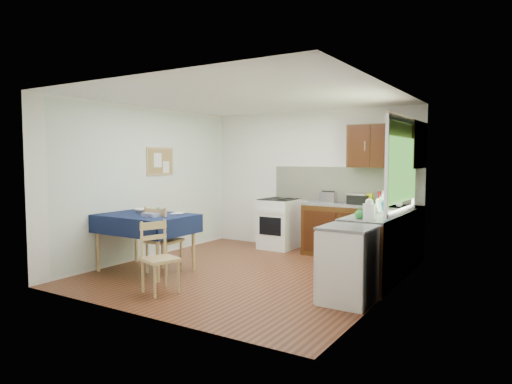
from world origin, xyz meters
The scene contains 33 objects.
floor centered at (0.00, 0.00, 0.00)m, with size 4.20×4.20×0.00m, color #472213.
ceiling centered at (0.00, 0.00, 2.50)m, with size 4.00×4.20×0.02m, color white.
wall_back centered at (0.00, 2.10, 1.25)m, with size 4.00×0.02×2.50m, color white.
wall_front centered at (0.00, -2.10, 1.25)m, with size 4.00×0.02×2.50m, color white.
wall_left centered at (-2.00, 0.00, 1.25)m, with size 0.02×4.20×2.50m, color silver.
wall_right centered at (2.00, 0.00, 1.25)m, with size 0.02×4.20×2.50m, color white.
base_cabinets centered at (1.36, 1.26, 0.43)m, with size 1.90×2.30×0.86m.
worktop_back centered at (1.05, 1.80, 0.88)m, with size 1.90×0.60×0.04m, color slate.
worktop_right centered at (1.70, 0.65, 0.88)m, with size 0.60×1.70×0.04m, color slate.
worktop_corner centered at (1.70, 1.80, 0.88)m, with size 0.60×0.60×0.04m, color slate.
splashback centered at (0.65, 2.08, 1.20)m, with size 2.70×0.02×0.60m, color #F1EBCC.
upper_cabinets centered at (1.52, 1.80, 1.85)m, with size 1.20×0.85×0.70m.
stove centered at (-0.50, 1.80, 0.46)m, with size 0.60×0.61×0.92m.
window centered at (1.97, 0.70, 1.65)m, with size 0.04×1.48×1.26m.
fridge centered at (1.70, -0.55, 0.44)m, with size 0.58×0.60×0.89m.
corkboard centered at (-1.97, 0.30, 1.60)m, with size 0.04×0.62×0.47m.
dining_table centered at (-1.33, -0.70, 0.73)m, with size 1.38×0.93×0.84m.
chair_far centered at (-1.07, -0.63, 0.51)m, with size 0.46×0.46×0.97m.
chair_near centered at (-0.43, -1.37, 0.47)m, with size 0.49×0.49×0.88m.
toaster centered at (0.51, 1.71, 0.99)m, with size 0.27×0.16×0.20m.
sandwich_press centered at (1.02, 1.76, 0.99)m, with size 0.31×0.27×0.18m.
sauce_bottle centered at (1.37, 1.75, 1.01)m, with size 0.05×0.05×0.23m, color red.
yellow_packet centered at (1.16, 1.87, 0.99)m, with size 0.13×0.09×0.18m, color yellow.
dish_rack centered at (1.67, 0.84, 0.92)m, with size 0.43×0.33×0.21m.
kettle centered at (1.75, 0.03, 1.01)m, with size 0.15×0.15×0.26m.
cup centered at (1.71, 1.65, 0.94)m, with size 0.11×0.11×0.09m, color white.
soap_bottle_a centered at (1.61, 1.10, 1.04)m, with size 0.11×0.11×0.28m, color white.
soap_bottle_b centered at (1.70, 0.87, 1.00)m, with size 0.09×0.10×0.21m, color #1D4FAE.
soap_bottle_c centered at (1.63, 0.02, 0.98)m, with size 0.12×0.12×0.15m, color green.
plate_bowl centered at (-1.50, -0.57, 0.87)m, with size 0.25×0.25×0.06m, color #FAEECD.
book centered at (-1.03, -0.45, 0.85)m, with size 0.17×0.23×0.02m, color white.
spice_jar centered at (-1.25, -0.51, 0.88)m, with size 0.04×0.04×0.09m, color green.
tea_towel centered at (-1.08, -0.80, 0.86)m, with size 0.26×0.20×0.05m, color navy.
Camera 1 is at (3.50, -5.44, 1.65)m, focal length 32.00 mm.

